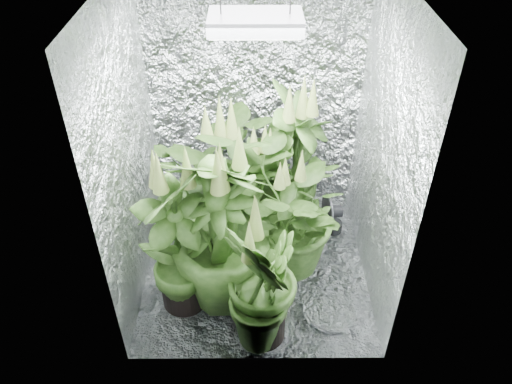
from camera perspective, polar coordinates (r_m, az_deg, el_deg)
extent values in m
plane|color=silver|center=(3.79, -0.04, -8.32)|extent=(1.60, 1.60, 0.00)
cube|color=silver|center=(3.83, -0.11, 11.01)|extent=(1.60, 0.02, 2.00)
cube|color=silver|center=(2.51, 0.04, -5.70)|extent=(1.60, 0.02, 2.00)
cube|color=silver|center=(3.24, -14.39, 4.23)|extent=(0.02, 1.60, 2.00)
cube|color=silver|center=(3.24, 14.27, 4.32)|extent=(0.02, 1.60, 2.00)
cube|color=gray|center=(2.77, -0.06, 18.88)|extent=(0.50, 0.30, 0.08)
cube|color=white|center=(2.79, -0.06, 18.01)|extent=(0.46, 0.26, 0.01)
cylinder|color=black|center=(2.74, -4.09, 20.90)|extent=(0.01, 0.01, 0.13)
cylinder|color=black|center=(2.75, 3.96, 20.92)|extent=(0.01, 0.01, 0.13)
cylinder|color=black|center=(3.96, -2.92, -2.99)|extent=(0.32, 0.32, 0.28)
cylinder|color=#483516|center=(3.88, -2.98, -1.59)|extent=(0.29, 0.29, 0.03)
imported|color=#204011|center=(3.70, -3.13, 2.11)|extent=(1.17, 1.17, 1.08)
cone|color=olive|center=(3.44, -3.39, 8.52)|extent=(0.10, 0.10, 0.28)
cylinder|color=black|center=(4.09, 4.19, -1.60)|extent=(0.32, 0.32, 0.28)
cylinder|color=#483516|center=(4.01, 4.27, -0.20)|extent=(0.29, 0.29, 0.03)
imported|color=#204011|center=(3.80, 4.52, 4.07)|extent=(0.82, 0.82, 1.19)
cone|color=olive|center=(3.53, 4.94, 11.16)|extent=(0.10, 0.10, 0.28)
cylinder|color=black|center=(3.97, 1.01, -3.08)|extent=(0.29, 0.29, 0.26)
cylinder|color=#483516|center=(3.90, 1.02, -1.83)|extent=(0.26, 0.26, 0.03)
imported|color=#204011|center=(3.74, 1.07, 1.24)|extent=(0.61, 0.61, 0.94)
cone|color=olive|center=(3.51, 1.14, 6.59)|extent=(0.09, 0.09, 0.26)
cylinder|color=black|center=(3.50, -3.68, -10.04)|extent=(0.31, 0.31, 0.28)
cylinder|color=#483516|center=(3.41, -3.76, -8.63)|extent=(0.29, 0.29, 0.03)
imported|color=#204011|center=(3.16, -4.02, -4.15)|extent=(0.81, 0.81, 1.18)
cone|color=olive|center=(2.83, -4.48, 3.72)|extent=(0.10, 0.10, 0.28)
cylinder|color=black|center=(3.69, 3.40, -7.58)|extent=(0.25, 0.25, 0.22)
cylinder|color=#483516|center=(3.62, 3.46, -6.52)|extent=(0.23, 0.23, 0.03)
imported|color=#204011|center=(3.42, 3.64, -2.94)|extent=(1.07, 1.07, 0.95)
cone|color=olive|center=(3.16, 3.94, 2.90)|extent=(0.08, 0.08, 0.22)
cylinder|color=black|center=(3.49, -8.25, -10.72)|extent=(0.30, 0.30, 0.27)
cylinder|color=#483516|center=(3.40, -8.43, -9.39)|extent=(0.28, 0.28, 0.03)
imported|color=#204011|center=(3.16, -8.99, -5.19)|extent=(0.80, 0.80, 1.13)
cone|color=olive|center=(2.85, -9.95, 2.15)|extent=(0.10, 0.10, 0.27)
cylinder|color=black|center=(3.27, 0.78, -14.88)|extent=(0.28, 0.28, 0.25)
cylinder|color=#483516|center=(3.18, 0.79, -13.66)|extent=(0.26, 0.26, 0.03)
imported|color=#204011|center=(2.98, 0.84, -10.39)|extent=(0.59, 0.59, 0.96)
cone|color=olive|center=(2.68, 0.92, -4.37)|extent=(0.09, 0.09, 0.25)
cylinder|color=black|center=(4.08, 8.81, -3.92)|extent=(0.14, 0.14, 0.08)
cylinder|color=black|center=(3.98, 9.03, -2.18)|extent=(0.11, 0.11, 0.10)
cylinder|color=#4C4C51|center=(3.96, 8.18, -2.26)|extent=(0.06, 0.30, 0.30)
torus|color=#4C4C51|center=(3.96, 8.18, -2.26)|extent=(0.05, 0.31, 0.31)
cube|color=white|center=(3.12, 1.96, -13.39)|extent=(0.05, 0.04, 0.08)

